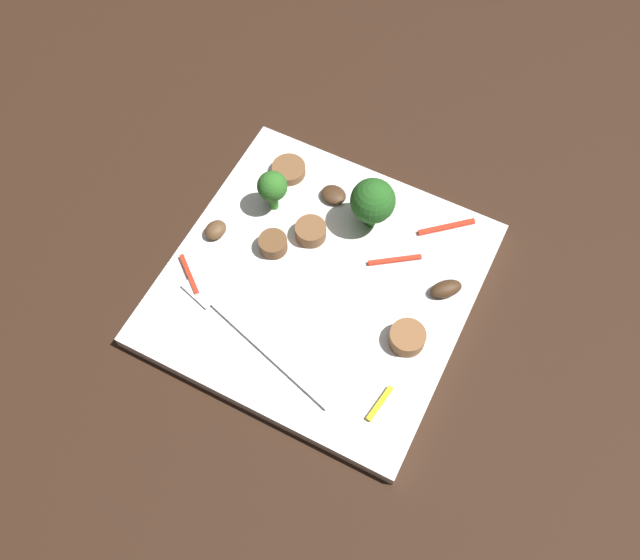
{
  "coord_description": "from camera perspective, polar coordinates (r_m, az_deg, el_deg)",
  "views": [
    {
      "loc": [
        -0.14,
        0.27,
        0.59
      ],
      "look_at": [
        0.0,
        0.0,
        0.02
      ],
      "focal_mm": 38.44,
      "sensor_mm": 36.0,
      "label": 1
    }
  ],
  "objects": [
    {
      "name": "ground_plane",
      "position": [
        0.66,
        -0.0,
        -0.62
      ],
      "size": [
        1.4,
        1.4,
        0.0
      ],
      "primitive_type": "plane",
      "color": "black"
    },
    {
      "name": "plate",
      "position": [
        0.65,
        -0.0,
        -0.32
      ],
      "size": [
        0.28,
        0.28,
        0.02
      ],
      "primitive_type": "cube",
      "color": "white",
      "rests_on": "ground_plane"
    },
    {
      "name": "fork",
      "position": [
        0.62,
        -6.36,
        -4.25
      ],
      "size": [
        0.18,
        0.06,
        0.0
      ],
      "rotation": [
        0.0,
        0.0,
        -0.29
      ],
      "color": "silver",
      "rests_on": "plate"
    },
    {
      "name": "broccoli_floret_0",
      "position": [
        0.65,
        4.42,
        6.55
      ],
      "size": [
        0.04,
        0.04,
        0.06
      ],
      "color": "#296420",
      "rests_on": "plate"
    },
    {
      "name": "broccoli_floret_1",
      "position": [
        0.66,
        -3.99,
        7.72
      ],
      "size": [
        0.03,
        0.03,
        0.05
      ],
      "color": "#347525",
      "rests_on": "plate"
    },
    {
      "name": "sausage_slice_0",
      "position": [
        0.62,
        7.28,
        -4.79
      ],
      "size": [
        0.04,
        0.04,
        0.02
      ],
      "primitive_type": "cylinder",
      "rotation": [
        0.0,
        0.0,
        1.28
      ],
      "color": "brown",
      "rests_on": "plate"
    },
    {
      "name": "sausage_slice_1",
      "position": [
        0.66,
        -0.78,
        4.07
      ],
      "size": [
        0.03,
        0.03,
        0.02
      ],
      "primitive_type": "cylinder",
      "rotation": [
        0.0,
        0.0,
        3.1
      ],
      "color": "brown",
      "rests_on": "plate"
    },
    {
      "name": "sausage_slice_2",
      "position": [
        0.66,
        -3.93,
        3.01
      ],
      "size": [
        0.03,
        0.03,
        0.01
      ],
      "primitive_type": "cylinder",
      "rotation": [
        0.0,
        0.0,
        1.77
      ],
      "color": "brown",
      "rests_on": "plate"
    },
    {
      "name": "sausage_slice_3",
      "position": [
        0.71,
        -2.62,
        9.16
      ],
      "size": [
        0.04,
        0.04,
        0.01
      ],
      "primitive_type": "cylinder",
      "rotation": [
        0.0,
        0.0,
        2.84
      ],
      "color": "brown",
      "rests_on": "plate"
    },
    {
      "name": "mushroom_0",
      "position": [
        0.67,
        -8.85,
        3.91
      ],
      "size": [
        0.02,
        0.03,
        0.01
      ],
      "primitive_type": "ellipsoid",
      "rotation": [
        0.0,
        0.0,
        4.46
      ],
      "color": "brown",
      "rests_on": "plate"
    },
    {
      "name": "mushroom_1",
      "position": [
        0.69,
        1.14,
        7.11
      ],
      "size": [
        0.03,
        0.02,
        0.01
      ],
      "primitive_type": "ellipsoid",
      "rotation": [
        0.0,
        0.0,
        6.21
      ],
      "color": "#422B19",
      "rests_on": "plate"
    },
    {
      "name": "mushroom_2",
      "position": [
        0.64,
        10.45,
        -0.72
      ],
      "size": [
        0.03,
        0.03,
        0.01
      ],
      "primitive_type": "ellipsoid",
      "rotation": [
        0.0,
        0.0,
        0.78
      ],
      "color": "#422B19",
      "rests_on": "plate"
    },
    {
      "name": "pepper_strip_0",
      "position": [
        0.66,
        6.24,
        1.66
      ],
      "size": [
        0.04,
        0.03,
        0.0
      ],
      "primitive_type": "cube",
      "rotation": [
        0.0,
        0.0,
        3.76
      ],
      "color": "red",
      "rests_on": "plate"
    },
    {
      "name": "pepper_strip_1",
      "position": [
        0.6,
        5.0,
        -10.21
      ],
      "size": [
        0.01,
        0.04,
        0.0
      ],
      "primitive_type": "cube",
      "rotation": [
        0.0,
        0.0,
        4.56
      ],
      "color": "yellow",
      "rests_on": "plate"
    },
    {
      "name": "pepper_strip_2",
      "position": [
        0.66,
        -10.82,
        0.44
      ],
      "size": [
        0.04,
        0.03,
        0.0
      ],
      "primitive_type": "cube",
      "rotation": [
        0.0,
        0.0,
        2.46
      ],
      "color": "red",
      "rests_on": "plate"
    },
    {
      "name": "pepper_strip_3",
      "position": [
        0.68,
        10.48,
        4.36
      ],
      "size": [
        0.05,
        0.04,
        0.0
      ],
      "primitive_type": "cube",
      "rotation": [
        0.0,
        0.0,
        3.86
      ],
      "color": "red",
      "rests_on": "plate"
    }
  ]
}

